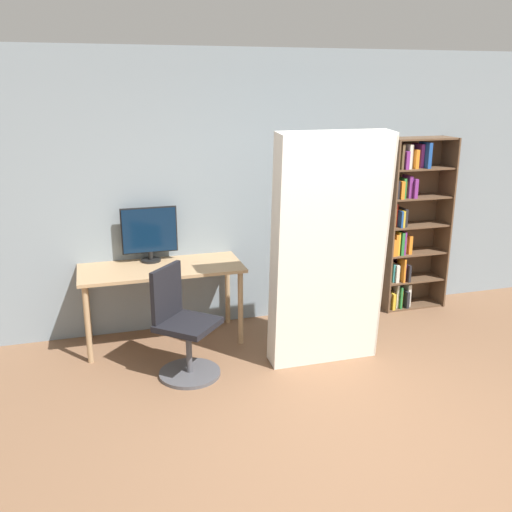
% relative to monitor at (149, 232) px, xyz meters
% --- Properties ---
extents(ground_plane, '(16.00, 16.00, 0.00)m').
position_rel_monitor_xyz_m(ground_plane, '(1.13, -2.55, -1.03)').
color(ground_plane, brown).
extents(wall_back, '(8.00, 0.06, 2.70)m').
position_rel_monitor_xyz_m(wall_back, '(1.13, 0.14, 0.32)').
color(wall_back, gray).
rests_on(wall_back, ground).
extents(desk, '(1.50, 0.63, 0.75)m').
position_rel_monitor_xyz_m(desk, '(0.07, -0.20, -0.37)').
color(desk, tan).
rests_on(desk, ground).
extents(monitor, '(0.52, 0.19, 0.52)m').
position_rel_monitor_xyz_m(monitor, '(0.00, 0.00, 0.00)').
color(monitor, black).
rests_on(monitor, desk).
extents(office_chair, '(0.62, 0.62, 0.94)m').
position_rel_monitor_xyz_m(office_chair, '(0.14, -0.90, -0.65)').
color(office_chair, '#4C4C51').
rests_on(office_chair, ground).
extents(bookshelf, '(0.70, 0.32, 1.84)m').
position_rel_monitor_xyz_m(bookshelf, '(2.74, -0.02, -0.10)').
color(bookshelf, brown).
rests_on(bookshelf, ground).
extents(mattress_near, '(0.97, 0.37, 2.02)m').
position_rel_monitor_xyz_m(mattress_near, '(1.39, -1.03, -0.02)').
color(mattress_near, silver).
rests_on(mattress_near, ground).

